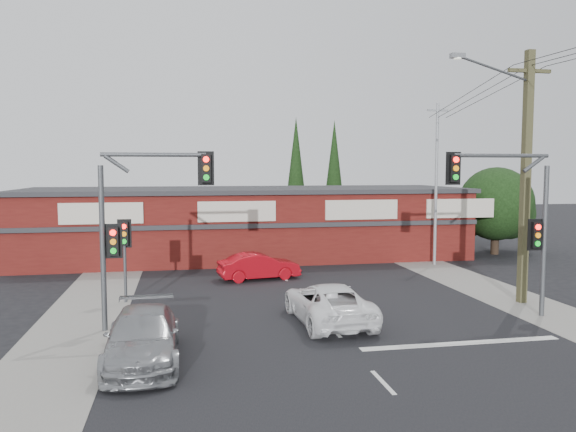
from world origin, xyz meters
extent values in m
plane|color=black|center=(0.00, 0.00, 0.00)|extent=(120.00, 120.00, 0.00)
cube|color=black|center=(0.00, 5.00, 0.01)|extent=(14.00, 70.00, 0.01)
cube|color=gray|center=(-8.50, 5.00, 0.01)|extent=(3.00, 70.00, 0.02)
cube|color=gray|center=(8.50, 5.00, 0.01)|extent=(3.00, 70.00, 0.02)
cube|color=silver|center=(3.50, -1.50, 0.01)|extent=(6.50, 0.35, 0.01)
imported|color=white|center=(0.08, 1.63, 0.69)|extent=(2.50, 5.08, 1.39)
imported|color=#949699|center=(-6.05, -1.34, 0.71)|extent=(2.04, 4.92, 1.42)
imported|color=#AD0A14|center=(-1.26, 9.72, 0.65)|extent=(4.11, 2.00, 1.30)
cube|color=silver|center=(0.00, -4.06, 0.01)|extent=(0.12, 1.60, 0.01)
cube|color=silver|center=(0.00, 0.58, 0.01)|extent=(0.12, 1.60, 0.01)
cube|color=silver|center=(0.00, 5.23, 0.01)|extent=(0.12, 1.60, 0.01)
cube|color=silver|center=(0.00, 9.87, 0.01)|extent=(0.12, 1.60, 0.01)
cube|color=silver|center=(0.00, 14.52, 0.01)|extent=(0.12, 1.60, 0.01)
cube|color=silver|center=(0.00, 19.17, 0.01)|extent=(0.12, 1.60, 0.01)
cube|color=silver|center=(0.00, 23.81, 0.01)|extent=(0.12, 1.60, 0.01)
cube|color=silver|center=(0.00, 28.46, 0.01)|extent=(0.12, 1.60, 0.01)
cube|color=silver|center=(0.00, 33.10, 0.01)|extent=(0.12, 1.60, 0.01)
cube|color=silver|center=(0.00, 37.75, 0.01)|extent=(0.12, 1.60, 0.01)
cube|color=silver|center=(0.00, 42.39, 0.01)|extent=(0.12, 1.60, 0.01)
cube|color=#4F120F|center=(-1.00, 17.00, 2.00)|extent=(26.00, 8.00, 4.00)
cube|color=#2D2D30|center=(-1.00, 17.00, 4.10)|extent=(26.40, 8.40, 0.25)
cube|color=beige|center=(-9.00, 12.95, 3.10)|extent=(4.20, 0.12, 1.10)
cube|color=beige|center=(-2.00, 12.95, 3.10)|extent=(4.20, 0.12, 1.10)
cube|color=beige|center=(5.00, 12.95, 3.10)|extent=(4.20, 0.12, 1.10)
cube|color=beige|center=(11.00, 12.95, 3.10)|extent=(4.20, 0.12, 1.10)
cube|color=#2D2D30|center=(-1.00, 12.90, 2.30)|extent=(26.00, 0.15, 0.25)
cylinder|color=#2D2116|center=(14.50, 15.00, 0.90)|extent=(0.50, 0.50, 1.80)
sphere|color=black|center=(14.50, 15.00, 3.20)|extent=(4.60, 4.60, 4.60)
sphere|color=black|center=(16.00, 16.00, 2.50)|extent=(3.40, 3.40, 3.40)
sphere|color=black|center=(13.20, 16.40, 2.30)|extent=(2.80, 2.80, 2.80)
cylinder|color=#2D2116|center=(3.50, 24.00, 1.00)|extent=(0.24, 0.24, 2.00)
cone|color=black|center=(3.50, 24.00, 5.50)|extent=(1.80, 1.80, 7.50)
cylinder|color=#2D2116|center=(7.00, 26.00, 1.00)|extent=(0.24, 0.24, 2.00)
cone|color=black|center=(7.00, 26.00, 5.50)|extent=(1.80, 1.80, 7.50)
cylinder|color=#47494C|center=(-7.50, 2.00, 2.75)|extent=(0.18, 0.18, 5.50)
cylinder|color=#47494C|center=(-5.80, 2.00, 5.85)|extent=(3.40, 0.14, 0.14)
cylinder|color=#47494C|center=(-6.99, 2.00, 5.55)|extent=(0.82, 0.14, 0.63)
cube|color=black|center=(-4.10, 2.00, 5.40)|extent=(0.32, 0.22, 0.95)
cube|color=black|center=(-4.10, 2.07, 5.40)|extent=(0.55, 0.04, 1.15)
cylinder|color=#FF0C07|center=(-4.10, 1.87, 5.70)|extent=(0.20, 0.06, 0.20)
cylinder|color=orange|center=(-4.10, 1.87, 5.40)|extent=(0.20, 0.06, 0.20)
cylinder|color=#0CE526|center=(-4.10, 1.87, 5.10)|extent=(0.20, 0.06, 0.20)
cube|color=black|center=(-7.15, 2.00, 3.00)|extent=(0.32, 0.22, 0.95)
cube|color=black|center=(-7.15, 2.07, 3.00)|extent=(0.55, 0.04, 1.15)
cylinder|color=#FF0C07|center=(-7.15, 1.87, 3.30)|extent=(0.20, 0.06, 0.20)
cylinder|color=orange|center=(-7.15, 1.87, 3.00)|extent=(0.20, 0.06, 0.20)
cylinder|color=#0CE526|center=(-7.15, 1.87, 2.70)|extent=(0.20, 0.06, 0.20)
cylinder|color=#47494C|center=(8.00, 1.00, 2.75)|extent=(0.18, 0.18, 5.50)
cylinder|color=#47494C|center=(6.20, 1.00, 5.85)|extent=(3.60, 0.14, 0.14)
cylinder|color=#47494C|center=(7.46, 1.00, 5.55)|extent=(0.82, 0.14, 0.63)
cube|color=black|center=(4.40, 1.00, 5.40)|extent=(0.32, 0.22, 0.95)
cube|color=black|center=(4.40, 1.07, 5.40)|extent=(0.55, 0.04, 1.15)
cylinder|color=#FF0C07|center=(4.40, 0.87, 5.70)|extent=(0.20, 0.06, 0.20)
cylinder|color=orange|center=(4.40, 0.87, 5.40)|extent=(0.20, 0.06, 0.20)
cylinder|color=#0CE526|center=(4.40, 0.87, 5.10)|extent=(0.20, 0.06, 0.20)
cube|color=black|center=(7.65, 1.00, 3.00)|extent=(0.32, 0.22, 0.95)
cube|color=black|center=(7.65, 1.07, 3.00)|extent=(0.55, 0.04, 1.15)
cylinder|color=#FF0C07|center=(7.65, 0.87, 3.30)|extent=(0.20, 0.06, 0.20)
cylinder|color=orange|center=(7.65, 0.87, 3.00)|extent=(0.20, 0.06, 0.20)
cylinder|color=#0CE526|center=(7.65, 0.87, 2.70)|extent=(0.20, 0.06, 0.20)
cylinder|color=#47494C|center=(-7.20, 6.00, 1.50)|extent=(0.12, 0.12, 3.00)
cube|color=black|center=(-7.20, 6.00, 2.80)|extent=(0.32, 0.22, 0.95)
cube|color=black|center=(-7.20, 6.07, 2.80)|extent=(0.55, 0.04, 1.15)
cylinder|color=#FF0C07|center=(-7.20, 5.87, 3.10)|extent=(0.20, 0.06, 0.20)
cylinder|color=orange|center=(-7.20, 5.87, 2.80)|extent=(0.20, 0.06, 0.20)
cylinder|color=#0CE526|center=(-7.20, 5.87, 2.50)|extent=(0.20, 0.06, 0.20)
cube|color=#4E4A2B|center=(8.50, 3.00, 5.00)|extent=(0.30, 0.30, 10.00)
cube|color=#4E4A2B|center=(8.50, 3.00, 9.20)|extent=(1.80, 0.14, 0.14)
cylinder|color=#47494C|center=(6.90, 2.85, 9.20)|extent=(3.23, 0.39, 0.89)
cube|color=slate|center=(5.30, 2.70, 9.60)|extent=(0.55, 0.25, 0.18)
cylinder|color=silver|center=(5.30, 2.70, 9.50)|extent=(0.28, 0.28, 0.05)
cylinder|color=gray|center=(9.00, 12.00, 4.50)|extent=(0.16, 0.16, 9.00)
cube|color=gray|center=(9.00, 12.00, 8.60)|extent=(1.20, 0.10, 0.10)
cylinder|color=black|center=(8.15, 7.50, 8.80)|extent=(0.73, 9.01, 1.22)
cylinder|color=black|center=(8.75, 7.50, 8.80)|extent=(0.52, 9.00, 1.22)
cylinder|color=black|center=(9.34, 7.50, 8.80)|extent=(0.31, 9.00, 1.22)
camera|label=1|loc=(-4.92, -17.11, 5.38)|focal=35.00mm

